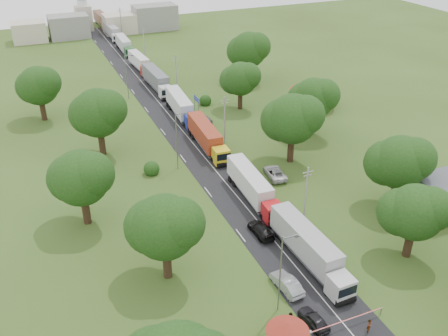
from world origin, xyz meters
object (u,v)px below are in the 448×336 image
car_lane_mid (287,283)px  boom_barrier (336,324)px  truck_0 (309,248)px  pedestrian_near (369,326)px  guard_booth (288,333)px  car_lane_front (314,319)px  info_sign (197,102)px

car_lane_mid → boom_barrier: bearing=97.1°
truck_0 → pedestrian_near: (-0.04, -12.11, -1.48)m
guard_booth → car_lane_front: guard_booth is taller
car_lane_front → truck_0: bearing=-123.8°
car_lane_front → guard_booth: bearing=15.9°
pedestrian_near → truck_0: bearing=48.9°
info_sign → car_lane_mid: size_ratio=0.82×
info_sign → guard_booth: bearing=-101.7°
car_lane_mid → car_lane_front: bearing=84.8°
truck_0 → car_lane_mid: 5.90m
info_sign → pedestrian_near: (-3.45, -61.47, -2.17)m
boom_barrier → guard_booth: (-5.84, -0.00, 1.27)m
guard_booth → info_sign: size_ratio=1.07×
guard_booth → car_lane_front: (4.20, 1.67, -1.46)m
truck_0 → car_lane_front: 10.29m
boom_barrier → truck_0: size_ratio=0.59×
info_sign → truck_0: truck_0 is taller
boom_barrier → car_lane_front: (-1.64, 1.66, -0.19)m
car_lane_mid → pedestrian_near: pedestrian_near is taller
boom_barrier → car_lane_mid: bearing=102.3°
boom_barrier → guard_booth: size_ratio=2.10×
boom_barrier → car_lane_front: 2.35m
pedestrian_near → car_lane_front: bearing=105.6°
boom_barrier → info_sign: (6.56, 60.00, 2.11)m
truck_0 → pedestrian_near: bearing=-90.2°
guard_booth → truck_0: size_ratio=0.28×
guard_booth → truck_0: (8.99, 10.63, 0.15)m
guard_booth → car_lane_mid: guard_booth is taller
guard_booth → car_lane_mid: size_ratio=0.88×
car_lane_mid → info_sign: bearing=-104.1°
car_lane_front → pedestrian_near: (4.75, -3.14, 0.13)m
info_sign → car_lane_front: bearing=-98.0°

